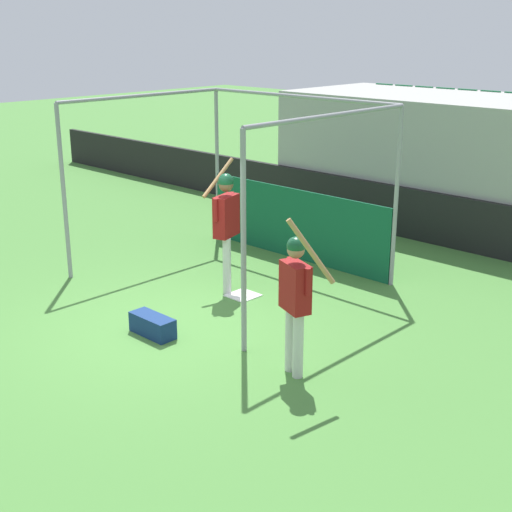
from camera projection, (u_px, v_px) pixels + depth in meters
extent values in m
plane|color=#477F38|center=(168.00, 328.00, 9.99)|extent=(60.00, 60.00, 0.00)
cube|color=black|center=(408.00, 213.00, 14.06)|extent=(24.00, 0.12, 1.00)
cube|color=#9E9E99|center=(454.00, 161.00, 14.95)|extent=(7.05, 3.20, 2.65)
cube|color=#1E6B3D|center=(315.00, 164.00, 16.01)|extent=(0.45, 0.40, 0.10)
cube|color=#1E6B3D|center=(321.00, 153.00, 16.07)|extent=(0.45, 0.06, 0.40)
cube|color=#1E6B3D|center=(335.00, 168.00, 15.65)|extent=(0.45, 0.40, 0.10)
cube|color=#1E6B3D|center=(340.00, 156.00, 15.71)|extent=(0.45, 0.06, 0.40)
cube|color=#1E6B3D|center=(355.00, 171.00, 15.29)|extent=(0.45, 0.40, 0.10)
cube|color=#1E6B3D|center=(361.00, 159.00, 15.34)|extent=(0.45, 0.06, 0.40)
cube|color=#1E6B3D|center=(377.00, 174.00, 14.93)|extent=(0.45, 0.40, 0.10)
cube|color=#1E6B3D|center=(382.00, 162.00, 14.98)|extent=(0.45, 0.06, 0.40)
cube|color=#1E6B3D|center=(399.00, 178.00, 14.57)|extent=(0.45, 0.40, 0.10)
cube|color=#1E6B3D|center=(405.00, 166.00, 14.62)|extent=(0.45, 0.06, 0.40)
cube|color=#1E6B3D|center=(423.00, 182.00, 14.21)|extent=(0.45, 0.40, 0.10)
cube|color=#1E6B3D|center=(428.00, 169.00, 14.26)|extent=(0.45, 0.06, 0.40)
cube|color=#1E6B3D|center=(447.00, 186.00, 13.85)|extent=(0.45, 0.40, 0.10)
cube|color=#1E6B3D|center=(453.00, 173.00, 13.90)|extent=(0.45, 0.06, 0.40)
cube|color=#1E6B3D|center=(473.00, 191.00, 13.49)|extent=(0.45, 0.40, 0.10)
cube|color=#1E6B3D|center=(479.00, 177.00, 13.54)|extent=(0.45, 0.06, 0.40)
cube|color=#1E6B3D|center=(501.00, 195.00, 13.12)|extent=(0.45, 0.40, 0.10)
cube|color=#1E6B3D|center=(507.00, 181.00, 13.18)|extent=(0.45, 0.06, 0.40)
cube|color=#1E6B3D|center=(338.00, 143.00, 16.44)|extent=(0.45, 0.40, 0.10)
cube|color=#1E6B3D|center=(343.00, 132.00, 16.49)|extent=(0.45, 0.06, 0.40)
cube|color=#1E6B3D|center=(357.00, 145.00, 16.08)|extent=(0.45, 0.40, 0.10)
cube|color=#1E6B3D|center=(362.00, 134.00, 16.13)|extent=(0.45, 0.06, 0.40)
cube|color=#1E6B3D|center=(378.00, 148.00, 15.72)|extent=(0.45, 0.40, 0.10)
cube|color=#1E6B3D|center=(383.00, 137.00, 15.77)|extent=(0.45, 0.06, 0.40)
cube|color=#1E6B3D|center=(399.00, 151.00, 15.36)|extent=(0.45, 0.40, 0.10)
cube|color=#1E6B3D|center=(404.00, 139.00, 15.41)|extent=(0.45, 0.06, 0.40)
cube|color=#1E6B3D|center=(421.00, 154.00, 15.00)|extent=(0.45, 0.40, 0.10)
cube|color=#1E6B3D|center=(426.00, 142.00, 15.05)|extent=(0.45, 0.06, 0.40)
cube|color=#1E6B3D|center=(445.00, 157.00, 14.63)|extent=(0.45, 0.40, 0.10)
cube|color=#1E6B3D|center=(450.00, 145.00, 14.69)|extent=(0.45, 0.06, 0.40)
cube|color=#1E6B3D|center=(469.00, 160.00, 14.27)|extent=(0.45, 0.40, 0.10)
cube|color=#1E6B3D|center=(474.00, 148.00, 14.33)|extent=(0.45, 0.06, 0.40)
cube|color=#1E6B3D|center=(495.00, 164.00, 13.91)|extent=(0.45, 0.40, 0.10)
cube|color=#1E6B3D|center=(500.00, 151.00, 13.96)|extent=(0.45, 0.06, 0.40)
cube|color=#1E6B3D|center=(359.00, 122.00, 16.87)|extent=(0.45, 0.40, 0.10)
cube|color=#1E6B3D|center=(364.00, 111.00, 16.92)|extent=(0.45, 0.06, 0.40)
cube|color=#1E6B3D|center=(378.00, 124.00, 16.51)|extent=(0.45, 0.40, 0.10)
cube|color=#1E6B3D|center=(383.00, 113.00, 16.56)|extent=(0.45, 0.06, 0.40)
cube|color=#1E6B3D|center=(399.00, 126.00, 16.14)|extent=(0.45, 0.40, 0.10)
cube|color=#1E6B3D|center=(404.00, 115.00, 16.20)|extent=(0.45, 0.06, 0.40)
cube|color=#1E6B3D|center=(420.00, 129.00, 15.78)|extent=(0.45, 0.40, 0.10)
cube|color=#1E6B3D|center=(425.00, 117.00, 15.84)|extent=(0.45, 0.06, 0.40)
cube|color=#1E6B3D|center=(442.00, 131.00, 15.42)|extent=(0.45, 0.40, 0.10)
cube|color=#1E6B3D|center=(447.00, 119.00, 15.47)|extent=(0.45, 0.06, 0.40)
cube|color=#1E6B3D|center=(465.00, 133.00, 15.06)|extent=(0.45, 0.40, 0.10)
cube|color=#1E6B3D|center=(470.00, 122.00, 15.11)|extent=(0.45, 0.06, 0.40)
cube|color=#1E6B3D|center=(490.00, 136.00, 14.70)|extent=(0.45, 0.40, 0.10)
cube|color=#1E6B3D|center=(495.00, 124.00, 14.75)|extent=(0.45, 0.06, 0.40)
cube|color=#1E6B3D|center=(379.00, 102.00, 17.29)|extent=(0.45, 0.40, 0.10)
cube|color=#1E6B3D|center=(384.00, 92.00, 17.35)|extent=(0.45, 0.06, 0.40)
cube|color=#1E6B3D|center=(399.00, 104.00, 16.93)|extent=(0.45, 0.40, 0.10)
cube|color=#1E6B3D|center=(403.00, 93.00, 16.98)|extent=(0.45, 0.06, 0.40)
cube|color=#1E6B3D|center=(419.00, 106.00, 16.57)|extent=(0.45, 0.40, 0.10)
cube|color=#1E6B3D|center=(424.00, 95.00, 16.62)|extent=(0.45, 0.06, 0.40)
cube|color=#1E6B3D|center=(440.00, 107.00, 16.21)|extent=(0.45, 0.40, 0.10)
cube|color=#1E6B3D|center=(445.00, 96.00, 16.26)|extent=(0.45, 0.06, 0.40)
cube|color=#1E6B3D|center=(462.00, 109.00, 15.85)|extent=(0.45, 0.40, 0.10)
cube|color=#1E6B3D|center=(467.00, 98.00, 15.90)|extent=(0.45, 0.06, 0.40)
cube|color=#1E6B3D|center=(485.00, 111.00, 15.49)|extent=(0.45, 0.40, 0.10)
cube|color=#1E6B3D|center=(490.00, 100.00, 15.54)|extent=(0.45, 0.06, 0.40)
cube|color=#1E6B3D|center=(509.00, 113.00, 15.13)|extent=(0.45, 0.40, 0.10)
cylinder|color=gray|center=(64.00, 193.00, 11.54)|extent=(0.07, 0.07, 2.88)
cylinder|color=gray|center=(244.00, 245.00, 8.84)|extent=(0.07, 0.07, 2.88)
cylinder|color=gray|center=(217.00, 165.00, 13.89)|extent=(0.07, 0.07, 2.88)
cylinder|color=gray|center=(396.00, 199.00, 11.19)|extent=(0.07, 0.07, 2.88)
cylinder|color=gray|center=(144.00, 95.00, 12.27)|extent=(0.06, 3.42, 0.06)
cylinder|color=gray|center=(332.00, 115.00, 9.57)|extent=(0.06, 3.42, 0.06)
cylinder|color=gray|center=(299.00, 96.00, 12.09)|extent=(4.10, 0.06, 0.06)
cube|color=#0F5133|center=(296.00, 224.00, 12.77)|extent=(4.03, 0.03, 1.28)
cube|color=white|center=(243.00, 295.00, 11.15)|extent=(0.44, 0.44, 0.02)
cylinder|color=silver|center=(227.00, 266.00, 11.13)|extent=(0.16, 0.16, 0.91)
cylinder|color=silver|center=(227.00, 261.00, 11.36)|extent=(0.16, 0.16, 0.91)
cube|color=maroon|center=(226.00, 216.00, 11.00)|extent=(0.35, 0.52, 0.64)
sphere|color=brown|center=(226.00, 184.00, 10.85)|extent=(0.23, 0.23, 0.23)
sphere|color=#144C2D|center=(226.00, 181.00, 10.83)|extent=(0.24, 0.24, 0.24)
cylinder|color=maroon|center=(216.00, 210.00, 10.76)|extent=(0.09, 0.09, 0.35)
cylinder|color=maroon|center=(232.00, 203.00, 11.19)|extent=(0.09, 0.09, 0.35)
cylinder|color=#AD7F4C|center=(218.00, 178.00, 11.21)|extent=(0.15, 0.74, 0.54)
sphere|color=#AD7F4C|center=(236.00, 196.00, 11.08)|extent=(0.08, 0.08, 0.08)
cylinder|color=silver|center=(290.00, 339.00, 8.63)|extent=(0.17, 0.17, 0.83)
cylinder|color=silver|center=(298.00, 345.00, 8.47)|extent=(0.17, 0.17, 0.83)
cube|color=maroon|center=(295.00, 287.00, 8.33)|extent=(0.47, 0.36, 0.59)
sphere|color=#A37556|center=(296.00, 250.00, 8.19)|extent=(0.21, 0.21, 0.21)
sphere|color=#144C2D|center=(296.00, 246.00, 8.17)|extent=(0.22, 0.22, 0.22)
cylinder|color=maroon|center=(289.00, 270.00, 8.50)|extent=(0.09, 0.09, 0.32)
cylinder|color=maroon|center=(308.00, 282.00, 8.11)|extent=(0.09, 0.09, 0.32)
cylinder|color=#AD7F4C|center=(311.00, 252.00, 7.85)|extent=(0.44, 0.43, 0.77)
sphere|color=#AD7F4C|center=(308.00, 275.00, 8.21)|extent=(0.08, 0.08, 0.08)
cube|color=navy|center=(153.00, 325.00, 9.71)|extent=(0.70, 0.28, 0.28)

